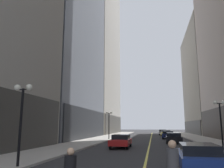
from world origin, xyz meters
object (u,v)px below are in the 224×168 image
Objects in this scene: street_lamp_left_near at (22,106)px; car_navy at (168,134)px; car_blue at (198,156)px; car_red at (121,141)px; car_yellow at (166,133)px; pedestrian_with_orange_bag at (173,167)px; car_black at (174,138)px; car_white at (163,132)px; street_lamp_left_far at (109,119)px; street_lamp_right_mid at (220,114)px.

car_navy is at bearing 72.59° from street_lamp_left_near.
street_lamp_left_near reaches higher than car_blue.
car_red is 26.43m from car_yellow.
street_lamp_left_near reaches higher than car_yellow.
pedestrian_with_orange_bag is at bearing -28.62° from street_lamp_left_near.
car_black is 23.42m from pedestrian_with_orange_bag.
car_white is (5.43, 33.32, 0.00)m from car_red.
street_lamp_left_near is at bearing -116.02° from car_black.
street_lamp_right_mid is at bearing -47.35° from street_lamp_left_far.
car_yellow is at bearing 55.64° from street_lamp_left_far.
car_yellow is at bearing 90.12° from car_black.
car_red is at bearing 73.40° from street_lamp_left_near.
car_white is at bearing 66.86° from street_lamp_left_far.
street_lamp_left_far is at bearing 90.00° from street_lamp_left_near.
street_lamp_left_near is 1.00× the size of street_lamp_left_far.
car_red is 12.89m from street_lamp_left_far.
street_lamp_left_near reaches higher than pedestrian_with_orange_bag.
street_lamp_left_near is at bearing -101.27° from car_white.
car_black is 10.32m from car_navy.
car_yellow is at bearing 97.09° from street_lamp_right_mid.
car_black is 1.08× the size of car_navy.
car_blue and car_black have the same top height.
pedestrian_with_orange_bag is (-1.81, -33.66, 0.33)m from car_navy.
street_lamp_left_near is (-7.47, 4.07, 2.21)m from pedestrian_with_orange_bag.
car_white is 1.08× the size of street_lamp_left_near.
car_black is at bearing 50.80° from car_red.
street_lamp_right_mid is (9.17, -1.80, 2.54)m from car_red.
street_lamp_right_mid is (12.80, 10.39, 0.00)m from street_lamp_left_near.
street_lamp_left_near is 16.49m from street_lamp_right_mid.
car_navy is at bearing 100.40° from street_lamp_right_mid.
car_blue is 1.07× the size of street_lamp_left_far.
car_black is at bearing 88.98° from car_blue.
car_yellow is 0.95× the size of car_white.
car_red is 2.42× the size of pedestrian_with_orange_bag.
street_lamp_left_far is 1.00× the size of street_lamp_right_mid.
car_yellow is 1.02× the size of street_lamp_left_far.
street_lamp_left_near and street_lamp_right_mid have the same top height.
street_lamp_left_near is (-9.07, -45.51, 2.54)m from car_white.
street_lamp_left_far reaches higher than car_navy.
street_lamp_left_near is (-3.63, -12.19, 2.54)m from car_red.
car_yellow is at bearing 77.47° from car_red.
car_navy is 0.99× the size of street_lamp_left_far.
car_white is 46.47m from street_lamp_left_near.
car_black is at bearing -89.29° from car_navy.
car_yellow is (-0.04, 18.73, -0.00)m from car_black.
pedestrian_with_orange_bag is 0.40× the size of street_lamp_right_mid.
car_white is at bearing 88.15° from pedestrian_with_orange_bag.
street_lamp_left_far is at bearing 151.90° from car_black.
street_lamp_left_far reaches higher than car_red.
street_lamp_left_far is (-3.63, 12.10, 2.54)m from car_red.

